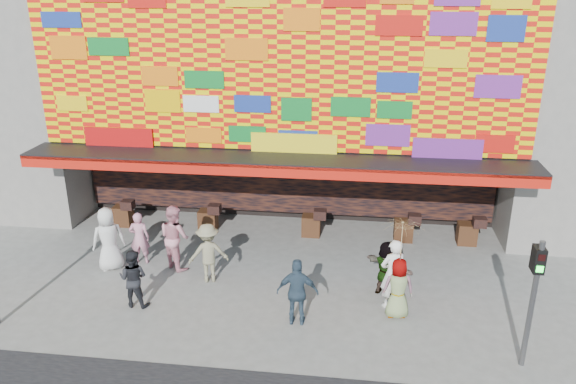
% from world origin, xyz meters
% --- Properties ---
extents(ground, '(90.00, 90.00, 0.00)m').
position_xyz_m(ground, '(0.00, 0.00, 0.00)').
color(ground, slate).
rests_on(ground, ground).
extents(shop_building, '(15.20, 9.40, 10.00)m').
position_xyz_m(shop_building, '(0.00, 8.18, 5.23)').
color(shop_building, gray).
rests_on(shop_building, ground).
extents(signal_right, '(0.22, 0.20, 3.00)m').
position_xyz_m(signal_right, '(6.20, -1.50, 1.86)').
color(signal_right, '#59595B').
rests_on(signal_right, ground).
extents(ped_a, '(1.11, 1.00, 1.90)m').
position_xyz_m(ped_a, '(-4.60, 1.57, 0.95)').
color(ped_a, silver).
rests_on(ped_a, ground).
extents(ped_b, '(0.65, 0.48, 1.62)m').
position_xyz_m(ped_b, '(-3.87, 2.03, 0.81)').
color(ped_b, '#CD849D').
rests_on(ped_b, ground).
extents(ped_c, '(0.79, 0.63, 1.56)m').
position_xyz_m(ped_c, '(-3.15, -0.24, 0.78)').
color(ped_c, black).
rests_on(ped_c, ground).
extents(ped_d, '(1.26, 0.97, 1.72)m').
position_xyz_m(ped_d, '(-1.57, 1.25, 0.86)').
color(ped_d, gray).
rests_on(ped_d, ground).
extents(ped_e, '(1.03, 0.46, 1.74)m').
position_xyz_m(ped_e, '(1.12, -0.54, 0.87)').
color(ped_e, '#354B5E').
rests_on(ped_e, ground).
extents(ped_f, '(1.42, 1.25, 1.56)m').
position_xyz_m(ped_f, '(3.30, 1.11, 0.78)').
color(ped_f, gray).
rests_on(ped_f, ground).
extents(ped_g, '(0.82, 0.57, 1.58)m').
position_xyz_m(ped_g, '(3.56, 0.09, 0.79)').
color(ped_g, gray).
rests_on(ped_g, ground).
extents(ped_h, '(0.81, 0.69, 1.88)m').
position_xyz_m(ped_h, '(3.44, 0.55, 0.94)').
color(ped_h, white).
rests_on(ped_h, ground).
extents(ped_i, '(1.19, 1.15, 1.93)m').
position_xyz_m(ped_i, '(-2.74, 1.91, 0.97)').
color(ped_i, pink).
rests_on(ped_i, ground).
extents(parasol, '(1.19, 1.21, 1.87)m').
position_xyz_m(parasol, '(3.56, 0.09, 2.16)').
color(parasol, '#D3BB85').
rests_on(parasol, ground).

